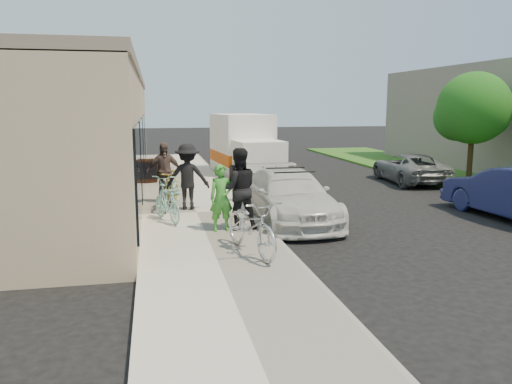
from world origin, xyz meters
TOP-DOWN VIEW (x-y plane):
  - ground at (0.00, 0.00)m, footprint 120.00×120.00m
  - sidewalk at (-2.00, 3.00)m, footprint 3.00×34.00m
  - curb at (-0.45, 3.00)m, footprint 0.12×34.00m
  - storefront at (-5.24, 7.99)m, footprint 3.60×20.00m
  - bike_rack at (-2.87, 3.18)m, footprint 0.09×0.61m
  - sandwich_board at (-3.30, 8.72)m, footprint 0.71×0.72m
  - sedan_white at (0.41, 2.01)m, footprint 1.98×4.78m
  - sedan_silver at (0.39, 4.22)m, footprint 1.33×3.04m
  - moving_truck at (0.80, 10.79)m, footprint 2.54×5.69m
  - far_car_gray at (7.06, 7.68)m, footprint 2.33×4.41m
  - median_tree at (9.22, 6.94)m, footprint 2.82×2.82m
  - tandem_bike at (-1.26, -1.19)m, footprint 1.26×2.29m
  - woman_rider at (-1.60, 0.76)m, footprint 0.63×0.46m
  - man_standing at (-1.17, 0.87)m, footprint 0.97×0.76m
  - cruiser_bike_a at (-2.84, 2.01)m, footprint 0.98×1.63m
  - cruiser_bike_b at (-2.71, 3.81)m, footprint 1.26×2.02m
  - cruiser_bike_c at (-2.62, 4.64)m, footprint 0.95×1.69m
  - bystander_a at (-2.20, 3.47)m, footprint 1.32×0.89m
  - bystander_b at (-2.84, 4.66)m, footprint 1.13×0.56m

SIDE VIEW (x-z plane):
  - ground at x=0.00m, z-range 0.00..0.00m
  - curb at x=-0.45m, z-range 0.00..0.13m
  - sidewalk at x=-2.00m, z-range 0.00..0.15m
  - sedan_silver at x=0.39m, z-range 0.00..1.02m
  - far_car_gray at x=7.06m, z-range 0.00..1.18m
  - sandwich_board at x=-3.30m, z-range 0.16..1.07m
  - cruiser_bike_a at x=-2.84m, z-range 0.15..1.10m
  - cruiser_bike_c at x=-2.62m, z-range 0.15..1.13m
  - cruiser_bike_b at x=-2.71m, z-range 0.15..1.15m
  - bike_rack at x=-2.87m, z-range 0.24..1.09m
  - sedan_white at x=0.41m, z-range -0.02..1.40m
  - tandem_bike at x=-1.26m, z-range 0.15..1.29m
  - woman_rider at x=-1.60m, z-range 0.15..1.74m
  - bystander_b at x=-2.84m, z-range 0.15..2.01m
  - bystander_a at x=-2.20m, z-range 0.15..2.04m
  - man_standing at x=-1.17m, z-range 0.15..2.12m
  - moving_truck at x=0.80m, z-range -0.15..2.57m
  - storefront at x=-5.24m, z-range 0.01..4.24m
  - median_tree at x=9.22m, z-range 0.73..5.04m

